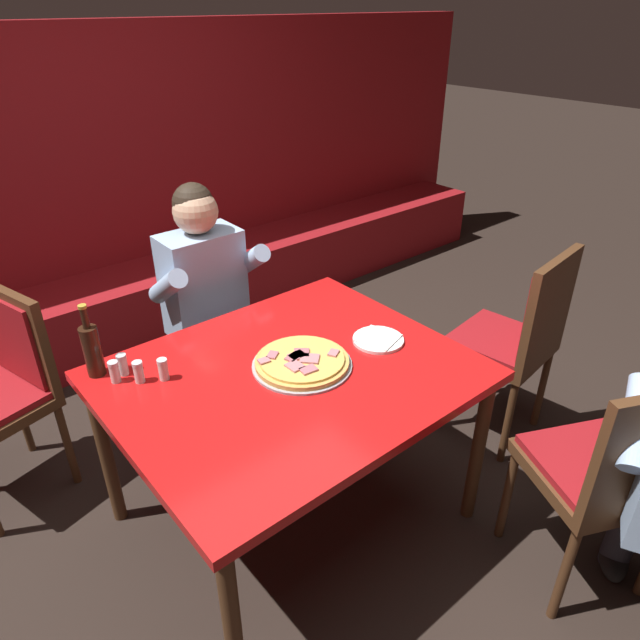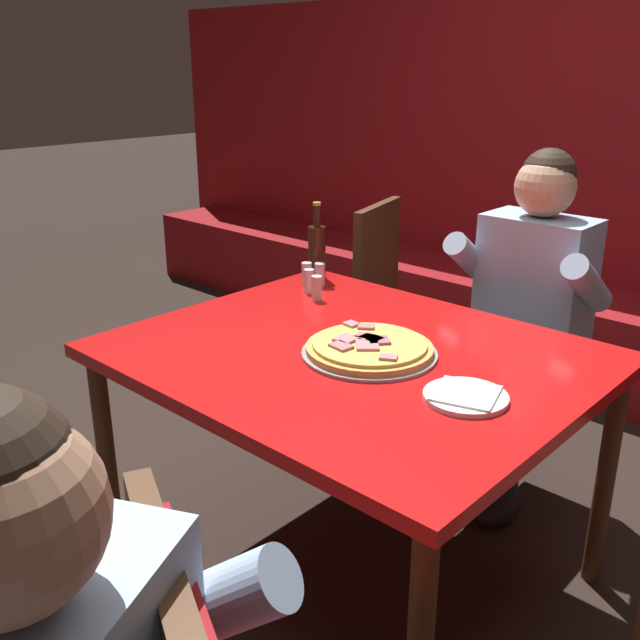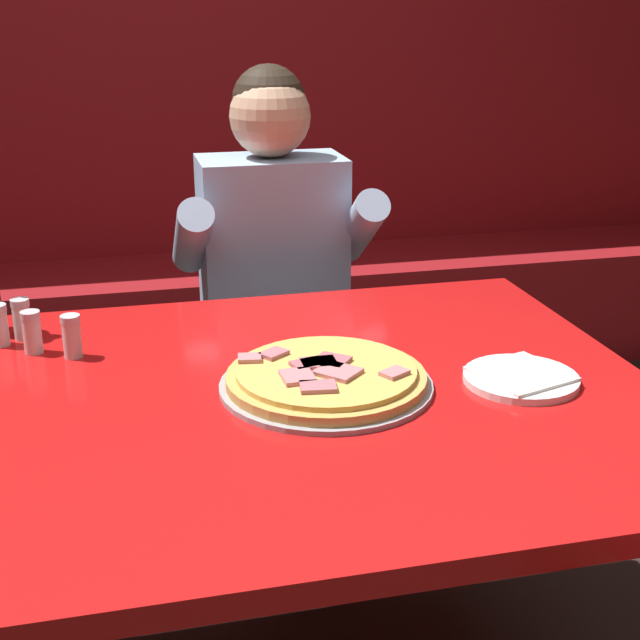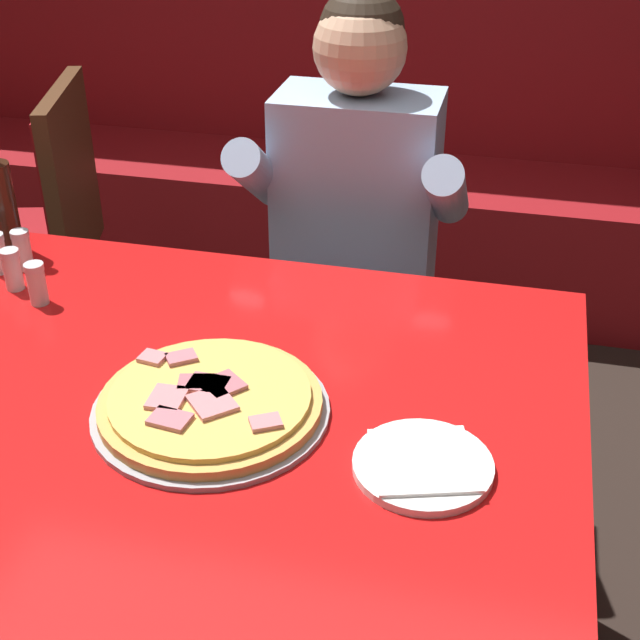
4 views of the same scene
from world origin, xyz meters
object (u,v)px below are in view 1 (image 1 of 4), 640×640
plate_white_paper (378,339)px  shaker_red_pepper_flakes (115,373)px  shaker_black_pepper (163,370)px  dining_chair_far_right (518,334)px  beer_bottle (92,349)px  dining_chair_near_right (614,468)px  main_dining_table (290,387)px  shaker_oregano (139,373)px  shaker_parmesan (123,365)px  dining_chair_near_left (1,382)px  pizza (302,362)px  diner_seated_blue_shirt (214,303)px

plate_white_paper → shaker_red_pepper_flakes: bearing=156.1°
shaker_black_pepper → dining_chair_far_right: size_ratio=0.08×
beer_bottle → dining_chair_near_right: (1.23, -1.42, -0.29)m
shaker_red_pepper_flakes → main_dining_table: bearing=-34.1°
shaker_oregano → dining_chair_far_right: size_ratio=0.08×
main_dining_table → plate_white_paper: size_ratio=6.25×
shaker_parmesan → dining_chair_near_left: (-0.34, 0.59, -0.24)m
plate_white_paper → dining_chair_near_right: dining_chair_near_right is taller
plate_white_paper → shaker_black_pepper: size_ratio=2.44×
plate_white_paper → shaker_red_pepper_flakes: 1.03m
main_dining_table → dining_chair_far_right: (1.17, -0.25, -0.09)m
shaker_parmesan → dining_chair_near_right: dining_chair_near_right is taller
shaker_red_pepper_flakes → shaker_black_pepper: size_ratio=1.00×
shaker_oregano → dining_chair_near_left: dining_chair_near_left is taller
pizza → shaker_oregano: shaker_oregano is taller
beer_bottle → shaker_parmesan: (0.08, -0.07, -0.07)m
dining_chair_far_right → dining_chair_near_left: dining_chair_far_right is taller
main_dining_table → shaker_parmesan: (-0.49, 0.38, 0.11)m
pizza → diner_seated_blue_shirt: 0.79m
dining_chair_near_left → dining_chair_near_right: size_ratio=0.96×
shaker_red_pepper_flakes → dining_chair_near_left: dining_chair_near_left is taller
plate_white_paper → shaker_parmesan: (-0.90, 0.44, 0.03)m
dining_chair_near_left → shaker_parmesan: bearing=-60.1°
plate_white_paper → shaker_parmesan: size_ratio=2.44×
shaker_red_pepper_flakes → shaker_black_pepper: same height
main_dining_table → dining_chair_near_right: size_ratio=1.32×
pizza → dining_chair_near_left: size_ratio=0.40×
shaker_parmesan → dining_chair_near_right: size_ratio=0.09×
plate_white_paper → dining_chair_far_right: size_ratio=0.20×
main_dining_table → dining_chair_near_left: bearing=130.3°
shaker_oregano → main_dining_table: bearing=-33.1°
main_dining_table → pizza: 0.11m
shaker_black_pepper → dining_chair_near_right: size_ratio=0.09×
beer_bottle → dining_chair_far_right: (1.73, -0.70, -0.28)m
shaker_red_pepper_flakes → diner_seated_blue_shirt: size_ratio=0.07×
shaker_parmesan → shaker_red_pepper_flakes: bearing=-148.2°
shaker_black_pepper → dining_chair_near_right: 1.63m
dining_chair_near_left → beer_bottle: bearing=-63.3°
dining_chair_near_right → shaker_black_pepper: bearing=130.5°
main_dining_table → dining_chair_near_left: size_ratio=1.37×
beer_bottle → pizza: bearing=-36.1°
plate_white_paper → dining_chair_near_right: size_ratio=0.21×
shaker_black_pepper → dining_chair_near_left: size_ratio=0.09×
shaker_parmesan → shaker_oregano: same height
plate_white_paper → dining_chair_near_left: 1.63m
pizza → shaker_parmesan: 0.67m
pizza → plate_white_paper: bearing=-9.1°
dining_chair_near_left → dining_chair_far_right: bearing=-31.5°
dining_chair_far_right → dining_chair_near_right: dining_chair_far_right is taller
dining_chair_near_left → main_dining_table: bearing=-49.7°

